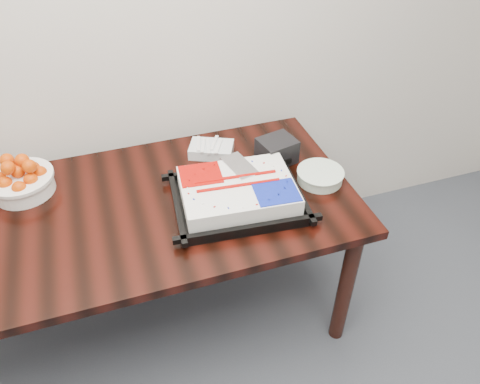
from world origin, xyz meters
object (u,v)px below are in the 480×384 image
object	(u,v)px
cake_tray	(238,193)
napkin_box	(277,151)
tangerine_bowl	(20,178)
plate_stack	(320,176)
table	(139,223)

from	to	relation	value
cake_tray	napkin_box	size ratio (longest dim) A/B	3.50
tangerine_bowl	plate_stack	distance (m)	1.26
cake_tray	plate_stack	xyz separation A→B (m)	(0.38, 0.03, -0.02)
table	cake_tray	world-z (taller)	cake_tray
plate_stack	napkin_box	xyz separation A→B (m)	(-0.12, 0.20, 0.03)
table	cake_tray	distance (m)	0.43
table	tangerine_bowl	distance (m)	0.52
cake_tray	tangerine_bowl	world-z (taller)	tangerine_bowl
cake_tray	napkin_box	distance (m)	0.34
tangerine_bowl	napkin_box	world-z (taller)	tangerine_bowl
plate_stack	table	bearing A→B (deg)	174.45
cake_tray	tangerine_bowl	size ratio (longest dim) A/B	2.06
table	plate_stack	xyz separation A→B (m)	(0.79, -0.08, 0.11)
table	plate_stack	world-z (taller)	plate_stack
table	plate_stack	size ratio (longest dim) A/B	8.86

